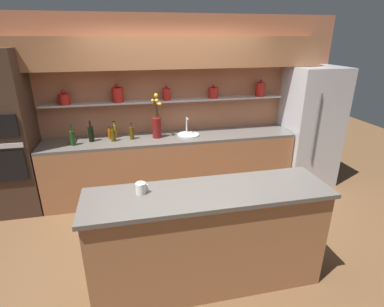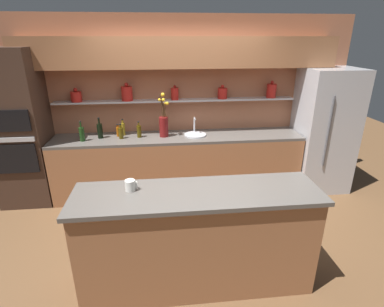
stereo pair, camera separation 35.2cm
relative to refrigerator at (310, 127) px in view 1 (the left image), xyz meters
The scene contains 15 objects.
ground_plane 2.68m from the refrigerator, 151.41° to the right, with size 12.00×12.00×0.00m, color brown.
back_wall_unit 2.31m from the refrigerator, behind, with size 5.20×0.44×2.60m.
back_counter_unit 2.30m from the refrigerator, behind, with size 3.66×0.62×0.92m.
island_counter 2.92m from the refrigerator, 139.71° to the right, with size 2.21×0.61×1.02m.
refrigerator is the anchor object (origin of this frame).
oven_tower 4.45m from the refrigerator, behind, with size 0.70×0.64×2.18m.
flower_vase 2.46m from the refrigerator, behind, with size 0.15×0.15×0.65m.
sink_fixture 1.99m from the refrigerator, behind, with size 0.32×0.32×0.25m.
bottle_wine_0 3.38m from the refrigerator, behind, with size 0.08×0.08×0.30m.
bottle_oil_1 2.82m from the refrigerator, behind, with size 0.06×0.06×0.24m.
bottle_sauce_2 3.13m from the refrigerator, behind, with size 0.05×0.05×0.19m.
bottle_wine_3 3.60m from the refrigerator, behind, with size 0.07×0.07×0.29m.
bottle_oil_4 3.06m from the refrigerator, behind, with size 0.06×0.06×0.25m.
bottle_oil_5 3.07m from the refrigerator, behind, with size 0.06×0.06×0.22m.
coffee_mug 3.31m from the refrigerator, 147.55° to the right, with size 0.11×0.09×0.10m.
Camera 1 is at (-0.65, -2.92, 2.30)m, focal length 28.00 mm.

